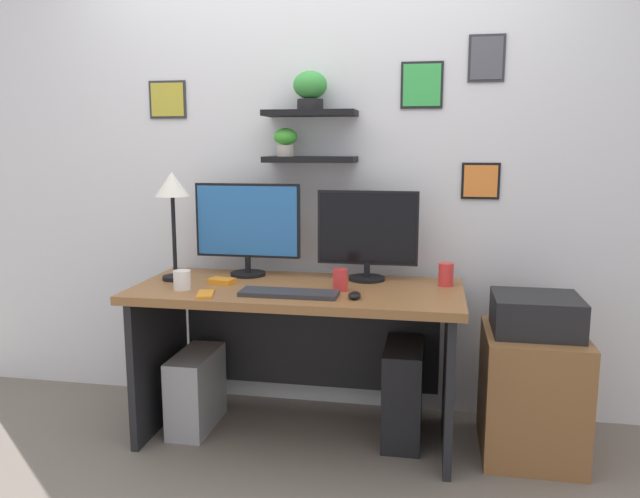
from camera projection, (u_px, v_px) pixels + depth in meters
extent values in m
plane|color=#70665B|center=(298.00, 435.00, 3.06)|extent=(8.00, 8.00, 0.00)
cube|color=silver|center=(315.00, 157.00, 3.26)|extent=(4.40, 0.04, 2.70)
cube|color=black|center=(310.00, 159.00, 3.14)|extent=(0.47, 0.20, 0.03)
cube|color=black|center=(310.00, 113.00, 3.11)|extent=(0.47, 0.20, 0.03)
cylinder|color=black|center=(310.00, 105.00, 3.10)|extent=(0.13, 0.13, 0.05)
ellipsoid|color=green|center=(310.00, 85.00, 3.08)|extent=(0.17, 0.17, 0.14)
cylinder|color=#B2A899|center=(286.00, 151.00, 3.16)|extent=(0.09, 0.09, 0.06)
ellipsoid|color=green|center=(286.00, 137.00, 3.15)|extent=(0.12, 0.12, 0.08)
cube|color=black|center=(481.00, 181.00, 3.10)|extent=(0.19, 0.02, 0.18)
cube|color=orange|center=(481.00, 181.00, 3.09)|extent=(0.16, 0.00, 0.16)
cube|color=#2D2D33|center=(168.00, 100.00, 3.33)|extent=(0.21, 0.02, 0.20)
cube|color=gold|center=(167.00, 100.00, 3.32)|extent=(0.18, 0.00, 0.18)
cube|color=#2D2D33|center=(487.00, 58.00, 3.00)|extent=(0.17, 0.02, 0.22)
cube|color=#4C4C56|center=(487.00, 58.00, 3.00)|extent=(0.15, 0.00, 0.20)
cube|color=black|center=(422.00, 85.00, 3.08)|extent=(0.21, 0.02, 0.23)
cube|color=green|center=(422.00, 85.00, 3.07)|extent=(0.18, 0.00, 0.20)
cube|color=black|center=(398.00, 211.00, 3.20)|extent=(0.19, 0.02, 0.19)
cube|color=teal|center=(398.00, 211.00, 3.19)|extent=(0.16, 0.00, 0.16)
cube|color=brown|center=(297.00, 291.00, 2.94)|extent=(1.55, 0.68, 0.04)
cube|color=black|center=(160.00, 357.00, 3.13)|extent=(0.04, 0.62, 0.71)
cube|color=black|center=(448.00, 376.00, 2.87)|extent=(0.04, 0.62, 0.71)
cube|color=black|center=(310.00, 340.00, 3.28)|extent=(1.35, 0.02, 0.50)
cylinder|color=black|center=(248.00, 274.00, 3.19)|extent=(0.18, 0.18, 0.02)
cylinder|color=black|center=(248.00, 264.00, 3.18)|extent=(0.03, 0.03, 0.09)
cube|color=black|center=(248.00, 220.00, 3.15)|extent=(0.55, 0.02, 0.38)
cube|color=#2866B2|center=(247.00, 221.00, 3.14)|extent=(0.52, 0.00, 0.35)
cylinder|color=black|center=(367.00, 278.00, 3.08)|extent=(0.18, 0.18, 0.02)
cylinder|color=black|center=(367.00, 270.00, 3.07)|extent=(0.03, 0.03, 0.07)
cube|color=black|center=(368.00, 228.00, 3.05)|extent=(0.50, 0.02, 0.37)
cube|color=black|center=(367.00, 228.00, 3.03)|extent=(0.47, 0.00, 0.34)
cube|color=#2D2D33|center=(289.00, 293.00, 2.77)|extent=(0.44, 0.14, 0.02)
ellipsoid|color=black|center=(354.00, 295.00, 2.71)|extent=(0.06, 0.09, 0.03)
cylinder|color=black|center=(176.00, 278.00, 3.09)|extent=(0.13, 0.13, 0.02)
cylinder|color=black|center=(174.00, 236.00, 3.05)|extent=(0.02, 0.02, 0.40)
cone|color=white|center=(172.00, 184.00, 3.01)|extent=(0.17, 0.17, 0.12)
cube|color=orange|center=(205.00, 294.00, 2.77)|extent=(0.10, 0.15, 0.01)
cylinder|color=white|center=(182.00, 280.00, 2.87)|extent=(0.08, 0.08, 0.09)
cylinder|color=red|center=(340.00, 280.00, 2.85)|extent=(0.07, 0.07, 0.10)
cube|color=orange|center=(222.00, 281.00, 3.01)|extent=(0.13, 0.10, 0.02)
cylinder|color=red|center=(446.00, 274.00, 2.95)|extent=(0.07, 0.07, 0.11)
cube|color=brown|center=(531.00, 393.00, 2.84)|extent=(0.44, 0.50, 0.58)
cube|color=black|center=(536.00, 314.00, 2.78)|extent=(0.38, 0.34, 0.17)
cube|color=#99999E|center=(197.00, 390.00, 3.12)|extent=(0.18, 0.40, 0.39)
cube|color=black|center=(403.00, 392.00, 2.99)|extent=(0.18, 0.40, 0.47)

